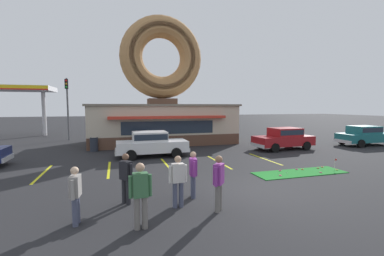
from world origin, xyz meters
The scene contains 30 objects.
ground_plane centered at (0.00, 0.00, 0.00)m, with size 160.00×160.00×0.00m, color #232326.
donut_shop_building centered at (-0.97, 13.94, 3.74)m, with size 12.30×6.75×10.96m.
putting_mat centered at (3.50, 1.63, 0.01)m, with size 4.57×1.34×0.03m, color #197523.
mini_donut_near_left centered at (5.31, 2.14, 0.05)m, with size 0.13×0.13×0.04m, color #D17F47.
mini_donut_near_right centered at (5.56, 1.47, 0.05)m, with size 0.13×0.13×0.04m, color #E5C666.
mini_donut_mid_left centered at (3.99, 2.02, 0.05)m, with size 0.13×0.13×0.04m, color #D17F47.
mini_donut_mid_centre centered at (2.77, 2.14, 0.05)m, with size 0.13×0.13×0.04m, color #D8667F.
mini_donut_mid_right centered at (3.71, 2.11, 0.05)m, with size 0.13×0.13×0.04m, color #D8667F.
mini_donut_far_left centered at (4.93, 2.02, 0.05)m, with size 0.13×0.13×0.04m, color #A5724C.
mini_donut_far_centre centered at (4.42, 1.29, 0.05)m, with size 0.13×0.13×0.04m, color #D8667F.
mini_donut_far_right centered at (2.24, 1.38, 0.05)m, with size 0.13×0.13×0.04m, color #D8667F.
golf_ball centered at (2.85, 1.73, 0.05)m, with size 0.04×0.04×0.04m, color white.
putting_flag_pin centered at (5.57, 1.59, 0.44)m, with size 0.13×0.01×0.55m.
car_red centered at (6.98, 7.65, 0.87)m, with size 4.63×2.14×1.60m.
car_white centered at (-2.79, 7.69, 0.87)m, with size 4.56×1.99×1.60m.
car_teal centered at (14.49, 7.41, 0.87)m, with size 4.61×2.08×1.60m.
pedestrian_blue_sweater_man centered at (-3.07, -0.77, 0.91)m, with size 0.60×0.25×1.65m.
pedestrian_hooded_kid centered at (-5.99, -1.15, 0.88)m, with size 0.28×0.59×1.59m.
pedestrian_leather_jacket_man centered at (-4.34, -1.91, 0.98)m, with size 0.60×0.26×1.75m.
pedestrian_clipboard_woman centered at (-1.96, -1.41, 0.96)m, with size 0.43×0.47×1.72m.
pedestrian_beanie_man centered at (-2.36, -0.06, 0.90)m, with size 0.30×0.59×1.63m.
pedestrian_crossing_woman centered at (-4.63, -0.02, 0.93)m, with size 0.43×0.47×1.67m.
trash_bin centered at (-6.44, 10.84, 0.50)m, with size 0.57×0.57×0.97m.
traffic_light_pole centered at (-9.22, 17.93, 3.71)m, with size 0.28×0.47×5.80m.
gas_station_canopy centered at (-15.87, 22.82, 4.86)m, with size 9.00×4.46×5.30m.
parking_stripe_far_left centered at (-8.30, 5.00, 0.00)m, with size 0.12×3.60×0.01m, color yellow.
parking_stripe_left centered at (-5.30, 5.00, 0.00)m, with size 0.12×3.60×0.01m, color yellow.
parking_stripe_mid_left centered at (-2.30, 5.00, 0.00)m, with size 0.12×3.60×0.01m, color yellow.
parking_stripe_centre centered at (0.70, 5.00, 0.00)m, with size 0.12×3.60×0.01m, color yellow.
parking_stripe_mid_right centered at (3.70, 5.00, 0.00)m, with size 0.12×3.60×0.01m, color yellow.
Camera 1 is at (-4.90, -8.47, 3.20)m, focal length 24.00 mm.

